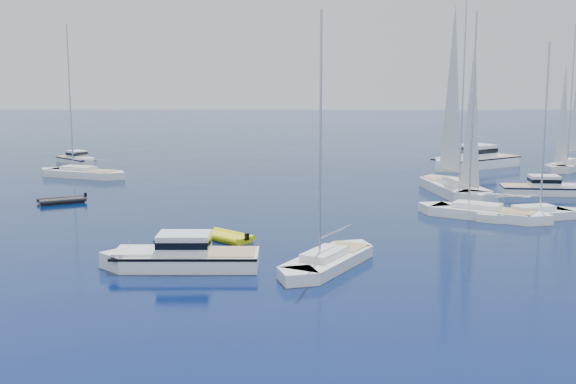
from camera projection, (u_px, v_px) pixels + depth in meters
name	position (u px, v px, depth m)	size (l,w,h in m)	color
ground	(355.00, 364.00, 27.03)	(400.00, 400.00, 0.00)	#09135C
motor_cruiser_centre	(181.00, 268.00, 40.50)	(2.95, 9.64, 2.53)	silver
motor_cruiser_far_r	(545.00, 195.00, 65.35)	(2.62, 8.57, 2.25)	silver
motor_cruiser_distant	(474.00, 168.00, 84.29)	(4.03, 13.18, 3.46)	white
motor_cruiser_horizon	(78.00, 163.00, 88.53)	(2.31, 7.56, 1.98)	silver
sailboat_fore	(328.00, 267.00, 40.65)	(2.58, 9.94, 14.61)	silver
sailboat_mid_r	(482.00, 218.00, 54.66)	(2.82, 10.85, 15.95)	white
sailboat_centre	(529.00, 219.00, 54.30)	(2.41, 9.27, 13.62)	white
sailboat_sails_r	(454.00, 193.00, 65.95)	(3.52, 13.53, 19.89)	silver
sailboat_far_l	(82.00, 177.00, 76.64)	(2.92, 11.25, 16.53)	silver
sailboat_sails_far	(571.00, 169.00, 83.14)	(2.99, 11.50, 16.91)	white
tender_yellow	(226.00, 240.00, 47.38)	(2.17, 4.01, 0.95)	yellow
tender_grey_far	(62.00, 203.00, 60.99)	(2.16, 4.01, 0.95)	black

